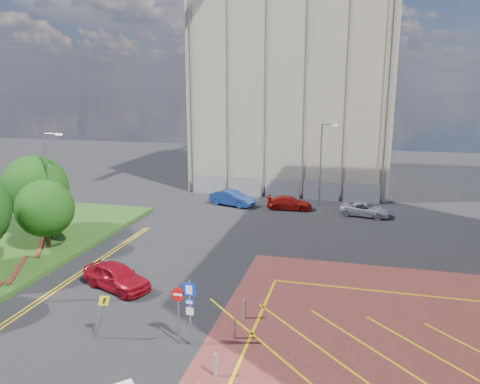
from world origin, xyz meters
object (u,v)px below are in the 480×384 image
at_px(lamp_left_far, 50,182).
at_px(sign_cluster, 185,305).
at_px(car_red_left, 117,276).
at_px(car_blue_back, 232,198).
at_px(lamp_back, 321,161).
at_px(car_silver_back, 365,209).
at_px(warning_sign, 102,311).
at_px(car_red_back, 289,203).
at_px(tree_c, 45,208).
at_px(tree_d, 35,188).

height_order(lamp_left_far, sign_cluster, lamp_left_far).
distance_m(lamp_left_far, car_red_left, 11.41).
bearing_deg(car_blue_back, lamp_left_far, 160.12).
bearing_deg(sign_cluster, lamp_back, 82.03).
distance_m(car_red_left, car_silver_back, 24.02).
bearing_deg(car_red_left, lamp_left_far, 76.28).
height_order(warning_sign, car_red_back, warning_sign).
bearing_deg(tree_c, lamp_back, 45.68).
relative_size(car_blue_back, car_red_back, 1.04).
bearing_deg(warning_sign, lamp_back, 74.43).
bearing_deg(warning_sign, lamp_left_far, 133.13).
xyz_separation_m(car_red_left, car_silver_back, (14.12, 19.43, -0.16)).
bearing_deg(lamp_back, car_silver_back, -34.25).
bearing_deg(car_silver_back, car_red_back, 94.29).
height_order(lamp_left_far, warning_sign, lamp_left_far).
distance_m(lamp_left_far, car_blue_back, 17.51).
relative_size(lamp_left_far, sign_cluster, 2.50).
bearing_deg(car_red_back, lamp_back, -52.78).
relative_size(lamp_back, warning_sign, 3.56).
bearing_deg(tree_c, car_red_left, -29.32).
distance_m(lamp_left_far, car_silver_back, 26.58).
xyz_separation_m(lamp_back, car_red_back, (-2.71, -2.30, -3.74)).
xyz_separation_m(tree_c, car_silver_back, (21.85, 15.09, -2.58)).
bearing_deg(tree_d, car_red_back, 35.40).
xyz_separation_m(tree_c, car_red_left, (7.73, -4.34, -2.43)).
height_order(lamp_left_far, car_red_left, lamp_left_far).
xyz_separation_m(lamp_left_far, sign_cluster, (14.72, -11.02, -2.71)).
height_order(tree_d, lamp_left_far, lamp_left_far).
distance_m(sign_cluster, warning_sign, 3.97).
distance_m(warning_sign, car_blue_back, 25.30).
height_order(sign_cluster, warning_sign, sign_cluster).
height_order(lamp_back, sign_cluster, lamp_back).
relative_size(tree_c, tree_d, 0.81).
bearing_deg(warning_sign, car_silver_back, 64.14).
height_order(sign_cluster, car_blue_back, sign_cluster).
bearing_deg(car_blue_back, warning_sign, -161.86).
bearing_deg(lamp_left_far, car_silver_back, 29.90).
xyz_separation_m(car_blue_back, car_silver_back, (12.62, -0.63, -0.12)).
relative_size(lamp_left_far, car_blue_back, 1.79).
relative_size(tree_d, car_red_left, 1.35).
height_order(warning_sign, car_silver_back, warning_sign).
xyz_separation_m(warning_sign, car_blue_back, (-0.67, 25.28, -0.69)).
xyz_separation_m(sign_cluster, car_red_left, (-6.06, 4.67, -1.19)).
distance_m(tree_d, car_red_left, 13.37).
bearing_deg(car_red_left, car_red_back, 2.91).
bearing_deg(warning_sign, tree_c, 136.03).
xyz_separation_m(car_red_back, car_silver_back, (6.98, -0.61, -0.01)).
xyz_separation_m(lamp_back, car_blue_back, (-8.35, -2.28, -3.63)).
xyz_separation_m(sign_cluster, warning_sign, (-3.89, -0.54, -0.52)).
bearing_deg(lamp_left_far, tree_d, 154.32).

